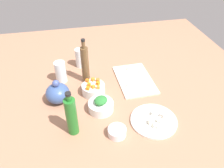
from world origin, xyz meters
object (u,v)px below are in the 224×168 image
at_px(teapot, 58,93).
at_px(bottle_1, 85,64).
at_px(plate_tofu, 154,121).
at_px(bowl_greens, 101,106).
at_px(bowl_small_side, 117,132).
at_px(drinking_glass_0, 80,58).
at_px(drinking_glass_1, 61,72).
at_px(cutting_board, 135,80).
at_px(bottle_0, 71,116).
at_px(bowl_carrots, 93,89).

distance_m(teapot, bottle_1, 0.24).
height_order(plate_tofu, teapot, teapot).
bearing_deg(bowl_greens, plate_tofu, -118.88).
relative_size(bowl_greens, bowl_small_side, 1.52).
distance_m(drinking_glass_0, drinking_glass_1, 0.20).
relative_size(plate_tofu, drinking_glass_1, 1.73).
relative_size(cutting_board, bottle_0, 1.34).
bearing_deg(bowl_greens, cutting_board, -49.08).
relative_size(plate_tofu, drinking_glass_0, 1.83).
bearing_deg(bowl_carrots, bowl_small_side, -168.38).
relative_size(plate_tofu, bowl_carrots, 1.78).
relative_size(teapot, drinking_glass_1, 1.12).
distance_m(bowl_greens, bowl_carrots, 0.15).
bearing_deg(bottle_0, drinking_glass_1, 6.11).
xyz_separation_m(bottle_1, drinking_glass_1, (0.03, 0.15, -0.06)).
bearing_deg(bowl_small_side, drinking_glass_0, 10.35).
height_order(bowl_small_side, drinking_glass_0, drinking_glass_0).
xyz_separation_m(cutting_board, drinking_glass_1, (0.09, 0.45, 0.06)).
height_order(drinking_glass_0, drinking_glass_1, drinking_glass_1).
relative_size(bowl_small_side, bottle_0, 0.36).
bearing_deg(bowl_greens, bowl_small_side, -165.36).
xyz_separation_m(plate_tofu, drinking_glass_0, (0.59, 0.32, 0.06)).
height_order(bowl_small_side, drinking_glass_1, drinking_glass_1).
xyz_separation_m(plate_tofu, teapot, (0.26, 0.48, 0.05)).
xyz_separation_m(bowl_carrots, teapot, (-0.03, 0.20, 0.03)).
bearing_deg(cutting_board, plate_tofu, 179.77).
xyz_separation_m(plate_tofu, bottle_0, (0.02, 0.41, 0.10)).
distance_m(bowl_greens, teapot, 0.26).
bearing_deg(bottle_1, cutting_board, -100.16).
bearing_deg(bowl_greens, drinking_glass_1, 33.40).
bearing_deg(drinking_glass_1, plate_tofu, -134.44).
distance_m(cutting_board, bottle_1, 0.33).
bearing_deg(teapot, drinking_glass_0, -25.22).
height_order(plate_tofu, bowl_carrots, bowl_carrots).
xyz_separation_m(bowl_greens, bottle_1, (0.27, 0.05, 0.10)).
bearing_deg(plate_tofu, bowl_greens, 61.12).
distance_m(cutting_board, drinking_glass_1, 0.47).
height_order(bowl_carrots, bottle_1, bottle_1).
bearing_deg(bottle_0, bowl_small_side, -107.08).
xyz_separation_m(bowl_greens, drinking_glass_0, (0.45, 0.07, 0.04)).
xyz_separation_m(bowl_small_side, teapot, (0.31, 0.27, 0.04)).
distance_m(bottle_0, bottle_1, 0.41).
xyz_separation_m(plate_tofu, bowl_small_side, (-0.04, 0.20, 0.01)).
relative_size(bowl_greens, bottle_0, 0.55).
xyz_separation_m(bowl_small_side, bottle_0, (0.06, 0.20, 0.09)).
distance_m(bottle_0, drinking_glass_0, 0.58).
bearing_deg(drinking_glass_1, drinking_glass_0, -41.89).
bearing_deg(bowl_greens, bowl_carrots, 7.84).
relative_size(cutting_board, plate_tofu, 1.39).
bearing_deg(bottle_1, bottle_0, 164.85).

